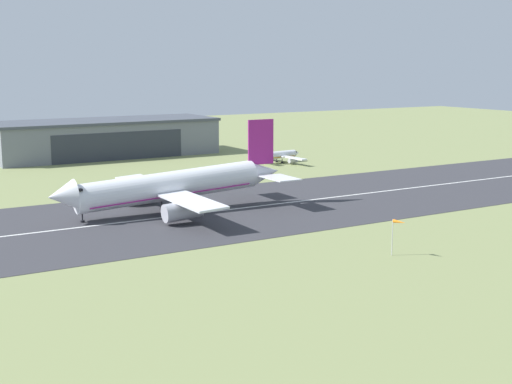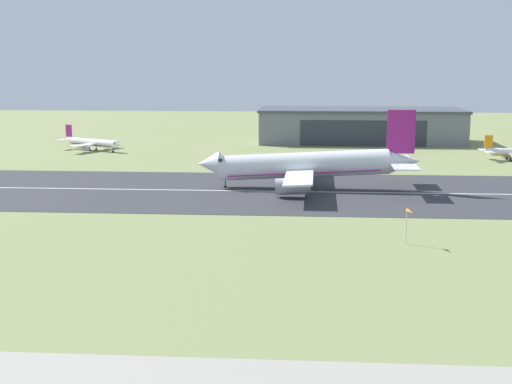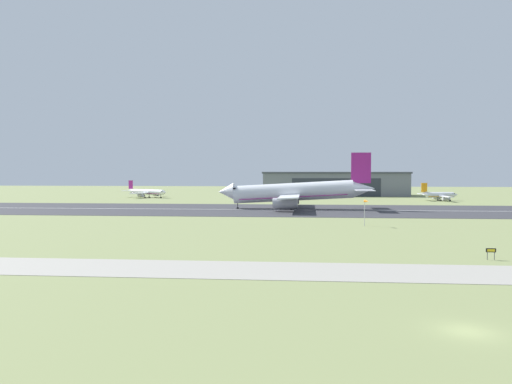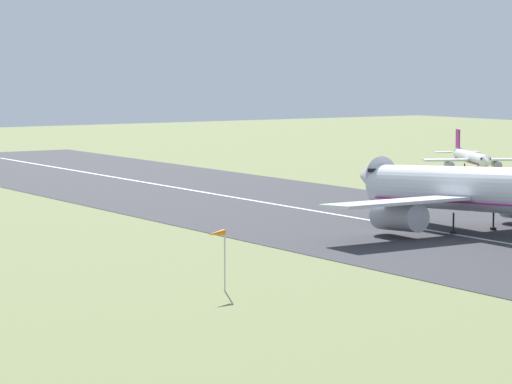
# 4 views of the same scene
# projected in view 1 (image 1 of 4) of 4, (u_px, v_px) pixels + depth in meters

# --- Properties ---
(ground_plane) EXTENTS (623.00, 623.00, 0.00)m
(ground_plane) POSITION_uv_depth(u_px,v_px,m) (455.00, 281.00, 102.29)
(ground_plane) COLOR #7A8451
(runway_strip) EXTENTS (383.00, 51.88, 0.06)m
(runway_strip) POSITION_uv_depth(u_px,v_px,m) (244.00, 208.00, 153.55)
(runway_strip) COLOR #333338
(runway_strip) RESTS_ON ground_plane
(runway_centreline) EXTENTS (344.70, 0.70, 0.01)m
(runway_centreline) POSITION_uv_depth(u_px,v_px,m) (244.00, 208.00, 153.55)
(runway_centreline) COLOR silver
(runway_centreline) RESTS_ON runway_strip
(hangar_building) EXTENTS (73.67, 26.55, 12.24)m
(hangar_building) POSITION_uv_depth(u_px,v_px,m) (106.00, 138.00, 239.09)
(hangar_building) COLOR slate
(hangar_building) RESTS_ON ground_plane
(airplane_landing) EXTENTS (52.02, 45.13, 18.64)m
(airplane_landing) POSITION_uv_depth(u_px,v_px,m) (171.00, 187.00, 147.96)
(airplane_landing) COLOR silver
(airplane_landing) RESTS_ON ground_plane
(airplane_parked_centre) EXTENTS (16.35, 23.22, 7.59)m
(airplane_parked_centre) POSITION_uv_depth(u_px,v_px,m) (279.00, 155.00, 223.50)
(airplane_parked_centre) COLOR silver
(airplane_parked_centre) RESTS_ON ground_plane
(windsock_pole) EXTENTS (1.14, 2.40, 6.06)m
(windsock_pole) POSITION_uv_depth(u_px,v_px,m) (398.00, 224.00, 114.13)
(windsock_pole) COLOR #B7B7BC
(windsock_pole) RESTS_ON ground_plane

